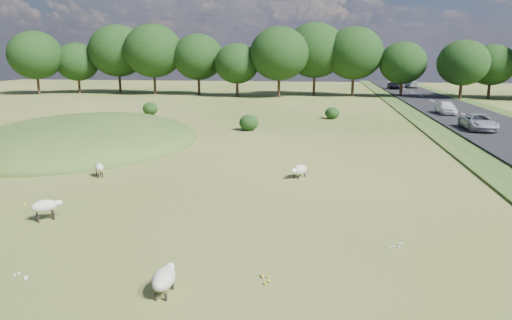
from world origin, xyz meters
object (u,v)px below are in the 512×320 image
Objects in this scene: sheep_2 at (99,167)px; sheep_3 at (164,278)px; sheep_0 at (299,170)px; car_1 at (478,122)px; sheep_1 at (45,206)px; car_4 at (446,107)px; car_0 at (412,84)px; car_2 at (395,85)px.

sheep_2 is 0.75× the size of sheep_3.
car_1 is at bearing 172.27° from sheep_0.
sheep_1 is 34.09m from car_1.
car_4 reaches higher than sheep_2.
sheep_1 is 0.26× the size of car_4.
car_0 is 43.61m from car_4.
sheep_0 is 0.25× the size of car_2.
car_1 is at bearing -91.98° from sheep_2.
car_1 reaches higher than sheep_2.
sheep_0 is at bearing -101.62° from car_2.
car_2 is 1.20× the size of car_4.
sheep_1 is 0.23× the size of car_1.
sheep_1 reaches higher than sheep_3.
car_2 is (16.68, 80.09, 0.48)m from sheep_3.
sheep_1 is at bearing 51.22° from sheep_3.
sheep_2 is at bearing -109.51° from car_2.
sheep_3 is at bearing 175.46° from sheep_2.
car_0 reaches higher than car_2.
car_0 is (27.01, 79.43, 0.38)m from sheep_1.
sheep_0 is 12.94m from sheep_3.
car_2 is at bearing -160.20° from sheep_0.
sheep_1 is 78.87m from car_2.
car_1 is 50.42m from car_2.
sheep_3 reaches higher than sheep_0.
car_2 is (23.21, 75.38, 0.36)m from sheep_1.
car_1 is 11.02m from car_4.
sheep_0 is 12.24m from sheep_1.
sheep_0 is 0.26× the size of car_1.
car_2 is 39.40m from car_4.
car_1 is at bearing 3.81° from sheep_1.
car_0 is 0.98× the size of car_2.
sheep_3 is at bearing -112.29° from car_4.
car_1 is (13.88, 17.04, 0.46)m from sheep_0.
car_1 reaches higher than sheep_3.
car_0 reaches higher than sheep_0.
car_4 reaches higher than sheep_3.
car_2 is at bearing -14.77° from sheep_3.
car_0 is (20.48, 84.13, 0.50)m from sheep_3.
sheep_2 is 13.63m from sheep_3.
car_2 is at bearing 46.79° from car_0.
car_0 reaches higher than sheep_1.
car_0 is (17.68, 71.50, 0.52)m from sheep_0.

